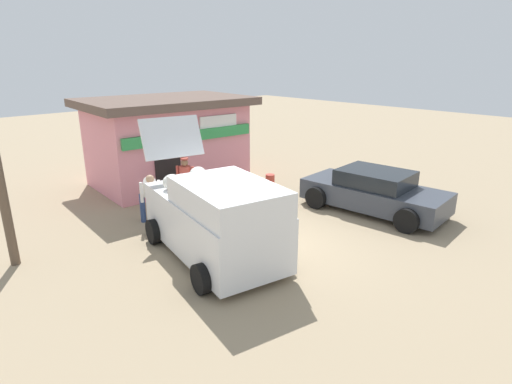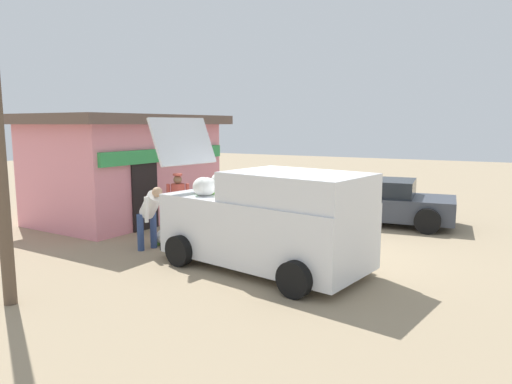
% 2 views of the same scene
% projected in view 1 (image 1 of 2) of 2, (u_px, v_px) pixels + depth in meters
% --- Properties ---
extents(ground_plane, '(60.00, 60.00, 0.00)m').
position_uv_depth(ground_plane, '(257.00, 244.00, 10.54)').
color(ground_plane, '#9E896B').
extents(storefront_bar, '(5.94, 4.29, 3.09)m').
position_uv_depth(storefront_bar, '(168.00, 140.00, 15.26)').
color(storefront_bar, pink).
rests_on(storefront_bar, ground_plane).
extents(delivery_van, '(2.77, 4.78, 2.97)m').
position_uv_depth(delivery_van, '(215.00, 218.00, 9.58)').
color(delivery_van, silver).
rests_on(delivery_van, ground_plane).
extents(parked_sedan, '(2.43, 4.35, 1.27)m').
position_uv_depth(parked_sedan, '(374.00, 192.00, 12.63)').
color(parked_sedan, '#383D47').
rests_on(parked_sedan, ground_plane).
extents(vendor_standing, '(0.47, 0.48, 1.60)m').
position_uv_depth(vendor_standing, '(185.00, 180.00, 12.75)').
color(vendor_standing, '#4C4C51').
rests_on(vendor_standing, ground_plane).
extents(customer_bending, '(0.62, 0.72, 1.48)m').
position_uv_depth(customer_bending, '(149.00, 193.00, 11.61)').
color(customer_bending, navy).
rests_on(customer_bending, ground_plane).
extents(unloaded_banana_pile, '(0.77, 0.61, 0.41)m').
position_uv_depth(unloaded_banana_pile, '(169.00, 211.00, 12.24)').
color(unloaded_banana_pile, silver).
rests_on(unloaded_banana_pile, ground_plane).
extents(paint_bucket, '(0.33, 0.33, 0.39)m').
position_uv_depth(paint_bucket, '(270.00, 180.00, 15.32)').
color(paint_bucket, '#BF3F33').
rests_on(paint_bucket, ground_plane).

